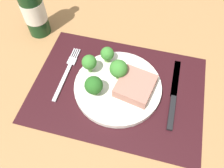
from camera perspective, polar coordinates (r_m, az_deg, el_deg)
name	(u,v)px	position (r cm, az deg, el deg)	size (l,w,h in cm)	color
ground_plane	(118,92)	(65.78, 1.39, -1.89)	(140.00, 110.00, 3.00)	#996D42
placemat	(118,89)	(64.37, 1.42, -1.12)	(47.10, 33.74, 0.30)	black
plate	(118,87)	(63.57, 1.44, -0.67)	(24.00, 24.00, 1.60)	silver
steak	(135,85)	(61.42, 5.83, -0.35)	(9.19, 9.70, 2.89)	#9E6B5B
broccoli_back_left	(107,54)	(65.89, -1.18, 7.44)	(3.88, 3.88, 4.90)	#6B994C
broccoli_near_steak	(94,85)	(58.90, -4.54, -0.36)	(4.80, 4.80, 5.97)	#5B8942
broccoli_near_fork	(89,63)	(62.97, -5.65, 5.32)	(4.12, 4.12, 5.95)	#5B8942
broccoli_center	(119,69)	(61.26, 1.63, 3.77)	(4.89, 4.89, 6.42)	#6B994C
fork	(67,72)	(68.27, -11.12, 2.84)	(2.40, 19.20, 0.50)	silver
knife	(173,98)	(64.42, 14.95, -3.39)	(1.80, 23.00, 0.80)	black
wine_bottle	(32,6)	(76.21, -19.16, 17.70)	(7.09, 7.09, 27.48)	#143819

